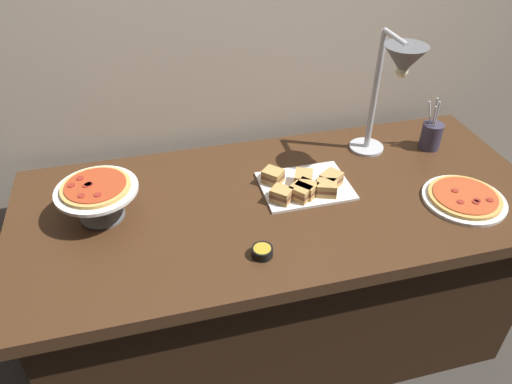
{
  "coord_description": "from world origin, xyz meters",
  "views": [
    {
      "loc": [
        -0.43,
        -1.29,
        1.82
      ],
      "look_at": [
        -0.1,
        0.0,
        0.81
      ],
      "focal_mm": 33.63,
      "sensor_mm": 36.0,
      "label": 1
    }
  ],
  "objects_px": {
    "pizza_plate_front": "(464,198)",
    "heat_lamp": "(397,72)",
    "sauce_cup_near": "(262,251)",
    "utensil_holder": "(431,135)",
    "sandwich_platter": "(304,185)",
    "pizza_plate_center": "(97,191)"
  },
  "relations": [
    {
      "from": "heat_lamp",
      "to": "sauce_cup_near",
      "type": "height_order",
      "value": "heat_lamp"
    },
    {
      "from": "sauce_cup_near",
      "to": "pizza_plate_front",
      "type": "bearing_deg",
      "value": 6.45
    },
    {
      "from": "pizza_plate_center",
      "to": "sauce_cup_near",
      "type": "distance_m",
      "value": 0.58
    },
    {
      "from": "heat_lamp",
      "to": "pizza_plate_front",
      "type": "relative_size",
      "value": 1.72
    },
    {
      "from": "pizza_plate_center",
      "to": "sauce_cup_near",
      "type": "relative_size",
      "value": 4.06
    },
    {
      "from": "pizza_plate_front",
      "to": "sandwich_platter",
      "type": "distance_m",
      "value": 0.57
    },
    {
      "from": "sandwich_platter",
      "to": "sauce_cup_near",
      "type": "xyz_separation_m",
      "value": [
        -0.24,
        -0.29,
        -0.01
      ]
    },
    {
      "from": "pizza_plate_center",
      "to": "sandwich_platter",
      "type": "relative_size",
      "value": 0.84
    },
    {
      "from": "heat_lamp",
      "to": "sandwich_platter",
      "type": "xyz_separation_m",
      "value": [
        -0.35,
        -0.09,
        -0.36
      ]
    },
    {
      "from": "heat_lamp",
      "to": "pizza_plate_center",
      "type": "bearing_deg",
      "value": -177.0
    },
    {
      "from": "heat_lamp",
      "to": "sandwich_platter",
      "type": "height_order",
      "value": "heat_lamp"
    },
    {
      "from": "pizza_plate_center",
      "to": "heat_lamp",
      "type": "bearing_deg",
      "value": 3.0
    },
    {
      "from": "pizza_plate_front",
      "to": "pizza_plate_center",
      "type": "xyz_separation_m",
      "value": [
        -1.25,
        0.23,
        0.09
      ]
    },
    {
      "from": "heat_lamp",
      "to": "utensil_holder",
      "type": "xyz_separation_m",
      "value": [
        0.26,
        0.07,
        -0.33
      ]
    },
    {
      "from": "sauce_cup_near",
      "to": "utensil_holder",
      "type": "bearing_deg",
      "value": 27.98
    },
    {
      "from": "utensil_holder",
      "to": "sandwich_platter",
      "type": "bearing_deg",
      "value": -165.21
    },
    {
      "from": "pizza_plate_front",
      "to": "sandwich_platter",
      "type": "height_order",
      "value": "sandwich_platter"
    },
    {
      "from": "sandwich_platter",
      "to": "pizza_plate_center",
      "type": "bearing_deg",
      "value": 177.37
    },
    {
      "from": "pizza_plate_front",
      "to": "utensil_holder",
      "type": "bearing_deg",
      "value": 79.1
    },
    {
      "from": "heat_lamp",
      "to": "pizza_plate_center",
      "type": "height_order",
      "value": "heat_lamp"
    },
    {
      "from": "pizza_plate_front",
      "to": "heat_lamp",
      "type": "bearing_deg",
      "value": 122.93
    },
    {
      "from": "sauce_cup_near",
      "to": "heat_lamp",
      "type": "bearing_deg",
      "value": 32.74
    }
  ]
}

